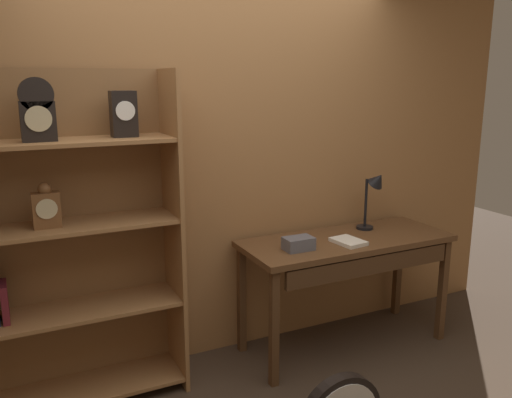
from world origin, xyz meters
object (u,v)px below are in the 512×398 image
at_px(desk_lamp, 375,190).
at_px(toolbox_small, 298,244).
at_px(bookshelf, 43,245).
at_px(workbench, 348,252).
at_px(open_repair_manual, 348,241).

xyz_separation_m(desk_lamp, toolbox_small, (-0.72, -0.17, -0.25)).
height_order(bookshelf, toolbox_small, bookshelf).
bearing_deg(toolbox_small, bookshelf, 171.40).
bearing_deg(workbench, toolbox_small, -173.50).
height_order(workbench, toolbox_small, toolbox_small).
height_order(desk_lamp, open_repair_manual, desk_lamp).
bearing_deg(desk_lamp, workbench, -158.20).
height_order(bookshelf, workbench, bookshelf).
relative_size(workbench, open_repair_manual, 6.71).
relative_size(bookshelf, open_repair_manual, 8.75).
bearing_deg(open_repair_manual, desk_lamp, 22.16).
bearing_deg(workbench, open_repair_manual, -128.03).
xyz_separation_m(desk_lamp, open_repair_manual, (-0.36, -0.20, -0.28)).
height_order(bookshelf, open_repair_manual, bookshelf).
bearing_deg(desk_lamp, open_repair_manual, -151.15).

